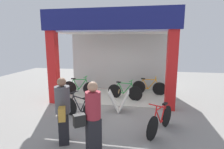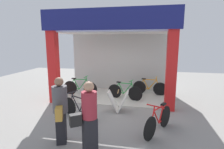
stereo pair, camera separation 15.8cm
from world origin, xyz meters
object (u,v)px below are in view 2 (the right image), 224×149
object	(u,v)px
bicycle_parked_1	(79,108)
sandwich_board_sign	(118,101)
pedestrian_0	(60,110)
bicycle_inside_1	(149,87)
bicycle_inside_0	(125,92)
bicycle_parked_0	(158,121)
pedestrian_1	(89,119)
bicycle_inside_2	(80,87)

from	to	relation	value
bicycle_parked_1	sandwich_board_sign	size ratio (longest dim) A/B	1.80
bicycle_parked_1	pedestrian_0	distance (m)	1.57
bicycle_inside_1	sandwich_board_sign	bearing A→B (deg)	-115.31
sandwich_board_sign	pedestrian_0	xyz separation A→B (m)	(-1.05, -2.37, 0.50)
bicycle_inside_0	bicycle_parked_0	bearing A→B (deg)	-64.64
bicycle_parked_1	pedestrian_1	world-z (taller)	pedestrian_1
pedestrian_1	bicycle_inside_2	bearing A→B (deg)	113.69
bicycle_inside_0	bicycle_parked_1	bearing A→B (deg)	-118.00
bicycle_parked_0	pedestrian_0	size ratio (longest dim) A/B	0.86
bicycle_inside_1	bicycle_inside_2	distance (m)	3.33
sandwich_board_sign	pedestrian_0	world-z (taller)	pedestrian_0
bicycle_inside_2	bicycle_parked_1	xyz separation A→B (m)	(0.94, -2.54, -0.02)
bicycle_inside_0	bicycle_inside_2	distance (m)	2.19
bicycle_inside_1	pedestrian_1	bearing A→B (deg)	-104.36
bicycle_inside_1	bicycle_inside_2	xyz separation A→B (m)	(-3.25, -0.73, 0.02)
bicycle_inside_1	bicycle_inside_2	size ratio (longest dim) A/B	0.95
bicycle_inside_2	bicycle_parked_1	size ratio (longest dim) A/B	1.19
pedestrian_1	sandwich_board_sign	bearing A→B (deg)	86.11
bicycle_inside_0	bicycle_inside_1	xyz separation A→B (m)	(1.07, 0.97, 0.00)
bicycle_inside_1	bicycle_inside_0	bearing A→B (deg)	-138.03
bicycle_inside_2	pedestrian_0	xyz separation A→B (m)	(1.07, -4.02, 0.51)
pedestrian_1	bicycle_parked_0	bearing A→B (deg)	41.69
bicycle_inside_0	pedestrian_0	world-z (taller)	pedestrian_0
bicycle_inside_0	bicycle_parked_0	world-z (taller)	bicycle_parked_0
bicycle_parked_1	sandwich_board_sign	world-z (taller)	bicycle_parked_1
bicycle_inside_2	bicycle_parked_0	distance (m)	4.61
pedestrian_0	bicycle_parked_0	bearing A→B (deg)	22.44
bicycle_inside_0	sandwich_board_sign	xyz separation A→B (m)	(-0.05, -1.42, 0.03)
bicycle_parked_1	bicycle_inside_1	bearing A→B (deg)	54.90
bicycle_inside_2	pedestrian_0	size ratio (longest dim) A/B	1.00
bicycle_inside_2	bicycle_parked_0	size ratio (longest dim) A/B	1.16
pedestrian_0	pedestrian_1	world-z (taller)	pedestrian_1
bicycle_inside_2	pedestrian_0	distance (m)	4.19
bicycle_inside_1	pedestrian_0	xyz separation A→B (m)	(-2.18, -4.75, 0.53)
bicycle_inside_0	pedestrian_1	bearing A→B (deg)	-93.30
bicycle_inside_2	bicycle_inside_1	bearing A→B (deg)	12.71
sandwich_board_sign	pedestrian_1	distance (m)	2.81
bicycle_inside_0	pedestrian_0	size ratio (longest dim) A/B	0.93
sandwich_board_sign	pedestrian_1	size ratio (longest dim) A/B	0.46
sandwich_board_sign	bicycle_inside_2	bearing A→B (deg)	142.06
bicycle_inside_1	bicycle_parked_1	size ratio (longest dim) A/B	1.13
bicycle_parked_0	sandwich_board_sign	bearing A→B (deg)	135.17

